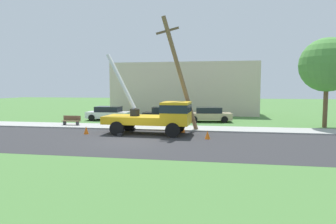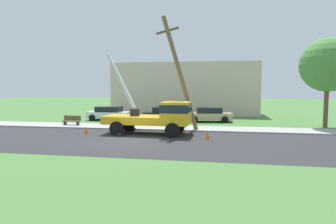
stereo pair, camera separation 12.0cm
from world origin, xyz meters
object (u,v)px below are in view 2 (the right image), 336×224
at_px(parked_sedan_black, 166,114).
at_px(utility_truck, 158,115).
at_px(park_bench, 72,121).
at_px(traffic_cone_ahead, 207,135).
at_px(traffic_cone_behind, 86,130).
at_px(parked_sedan_white, 109,113).
at_px(roadside_tree_near, 328,65).
at_px(leaning_utility_pole, 180,73).
at_px(traffic_cone_curbside, 183,129).
at_px(parked_sedan_tan, 209,115).

bearing_deg(parked_sedan_black, utility_truck, -83.18).
relative_size(utility_truck, park_bench, 4.22).
height_order(traffic_cone_ahead, traffic_cone_behind, same).
xyz_separation_m(parked_sedan_white, roadside_tree_near, (19.99, -1.98, 4.51)).
xyz_separation_m(utility_truck, leaning_utility_pole, (1.33, 1.63, 3.04)).
height_order(traffic_cone_behind, park_bench, park_bench).
xyz_separation_m(traffic_cone_behind, traffic_cone_curbside, (6.81, 2.00, 0.00)).
relative_size(parked_sedan_white, roadside_tree_near, 0.59).
height_order(leaning_utility_pole, parked_sedan_white, leaning_utility_pole).
bearing_deg(leaning_utility_pole, traffic_cone_ahead, -54.00).
bearing_deg(parked_sedan_white, leaning_utility_pole, -37.23).
distance_m(leaning_utility_pole, roadside_tree_near, 12.57).
xyz_separation_m(leaning_utility_pole, traffic_cone_ahead, (2.23, -3.07, -4.16)).
distance_m(traffic_cone_curbside, parked_sedan_tan, 7.37).
xyz_separation_m(leaning_utility_pole, parked_sedan_white, (-8.18, 6.22, -3.73)).
bearing_deg(roadside_tree_near, leaning_utility_pole, -160.27).
relative_size(parked_sedan_black, park_bench, 2.77).
bearing_deg(parked_sedan_white, roadside_tree_near, -5.67).
relative_size(parked_sedan_white, park_bench, 2.75).
distance_m(traffic_cone_behind, traffic_cone_curbside, 7.10).
bearing_deg(park_bench, traffic_cone_ahead, -20.64).
relative_size(park_bench, roadside_tree_near, 0.21).
xyz_separation_m(traffic_cone_behind, park_bench, (-3.25, 3.93, 0.18)).
bearing_deg(traffic_cone_behind, leaning_utility_pole, 20.89).
distance_m(utility_truck, traffic_cone_ahead, 4.00).
height_order(traffic_cone_behind, roadside_tree_near, roadside_tree_near).
distance_m(parked_sedan_white, roadside_tree_near, 20.59).
xyz_separation_m(traffic_cone_ahead, traffic_cone_curbside, (-1.93, 2.58, 0.00)).
bearing_deg(parked_sedan_white, park_bench, -108.21).
relative_size(utility_truck, parked_sedan_black, 1.53).
distance_m(leaning_utility_pole, traffic_cone_behind, 8.12).
height_order(leaning_utility_pole, roadside_tree_near, leaning_utility_pole).
distance_m(utility_truck, leaning_utility_pole, 3.69).
height_order(parked_sedan_tan, park_bench, parked_sedan_tan).
relative_size(traffic_cone_curbside, parked_sedan_black, 0.13).
distance_m(parked_sedan_tan, park_bench, 12.88).
height_order(traffic_cone_ahead, parked_sedan_white, parked_sedan_white).
bearing_deg(parked_sedan_black, traffic_cone_curbside, -69.74).
xyz_separation_m(leaning_utility_pole, traffic_cone_behind, (-6.51, -2.48, -4.16)).
bearing_deg(roadside_tree_near, parked_sedan_black, 170.44).
bearing_deg(traffic_cone_ahead, parked_sedan_tan, 91.28).
relative_size(traffic_cone_curbside, parked_sedan_white, 0.13).
bearing_deg(traffic_cone_curbside, utility_truck, -145.06).
bearing_deg(parked_sedan_white, parked_sedan_black, 3.85).
bearing_deg(utility_truck, parked_sedan_white, 131.14).
xyz_separation_m(leaning_utility_pole, traffic_cone_curbside, (0.30, -0.48, -4.16)).
relative_size(leaning_utility_pole, traffic_cone_curbside, 15.49).
bearing_deg(traffic_cone_behind, parked_sedan_black, 65.26).
height_order(leaning_utility_pole, traffic_cone_behind, leaning_utility_pole).
height_order(traffic_cone_ahead, traffic_cone_curbside, same).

